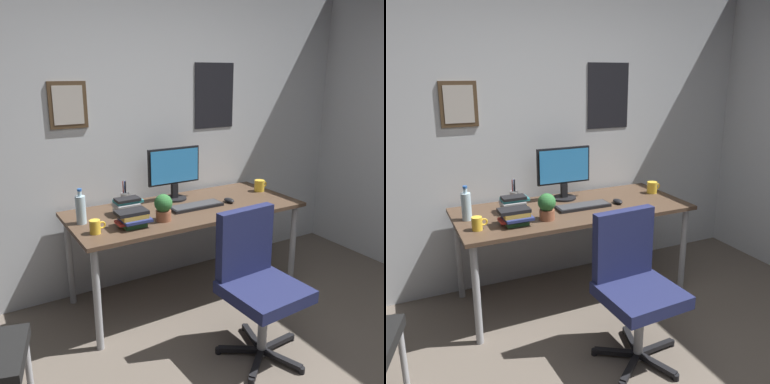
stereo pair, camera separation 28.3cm
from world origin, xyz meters
TOP-DOWN VIEW (x-y plane):
  - wall_back at (-0.00, 2.15)m, footprint 4.40×0.10m
  - desk at (0.19, 1.67)m, footprint 1.82×0.79m
  - office_chair at (0.22, 0.82)m, footprint 0.56×0.57m
  - monitor at (0.21, 1.91)m, footprint 0.46×0.20m
  - keyboard at (0.26, 1.63)m, footprint 0.43×0.15m
  - computer_mouse at (0.56, 1.61)m, footprint 0.06×0.11m
  - water_bottle at (-0.62, 1.73)m, footprint 0.07×0.07m
  - coffee_mug_near at (-0.59, 1.50)m, footprint 0.11×0.07m
  - coffee_mug_far at (0.99, 1.75)m, footprint 0.13×0.09m
  - potted_plant at (-0.10, 1.49)m, footprint 0.13×0.13m
  - pen_cup at (-0.19, 1.99)m, footprint 0.07×0.07m
  - book_stack_left at (-0.26, 1.77)m, footprint 0.21×0.17m
  - book_stack_right at (-0.33, 1.50)m, footprint 0.23×0.19m

SIDE VIEW (x-z plane):
  - office_chair at x=0.22m, z-range 0.05..1.00m
  - desk at x=0.19m, z-range 0.31..1.06m
  - keyboard at x=0.26m, z-range 0.76..0.78m
  - computer_mouse at x=0.56m, z-range 0.76..0.79m
  - coffee_mug_near at x=-0.59m, z-range 0.76..0.85m
  - coffee_mug_far at x=0.99m, z-range 0.76..0.86m
  - pen_cup at x=-0.19m, z-range 0.71..0.91m
  - book_stack_left at x=-0.26m, z-range 0.75..0.88m
  - book_stack_right at x=-0.33m, z-range 0.76..0.88m
  - potted_plant at x=-0.10m, z-range 0.76..0.96m
  - water_bottle at x=-0.62m, z-range 0.74..0.99m
  - monitor at x=0.21m, z-range 0.78..1.21m
  - wall_back at x=0.00m, z-range 0.00..2.60m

